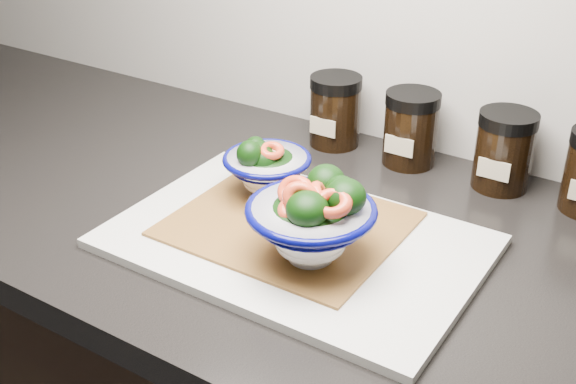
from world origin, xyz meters
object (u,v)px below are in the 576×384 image
Objects in this scene: cutting_board at (295,241)px; spice_jar_c at (504,150)px; bowl_left at (266,167)px; spice_jar_b at (411,128)px; bowl_right at (313,221)px; spice_jar_a at (335,111)px.

spice_jar_c is at bearing 60.94° from cutting_board.
bowl_left is at bearing 142.34° from cutting_board.
bowl_left is 1.07× the size of spice_jar_b.
bowl_left is 0.25m from spice_jar_b.
bowl_right is at bearing -110.12° from spice_jar_c.
bowl_right reaches higher than spice_jar_c.
spice_jar_c is at bearing 40.99° from bowl_left.
bowl_left is 1.07× the size of spice_jar_a.
spice_jar_c is (0.12, 0.32, -0.01)m from bowl_right.
bowl_left is 0.17m from bowl_right.
bowl_right reaches higher than bowl_left.
spice_jar_a is at bearing 94.63° from bowl_left.
spice_jar_b is at bearing 63.14° from bowl_left.
bowl_right is 1.35× the size of spice_jar_b.
spice_jar_b reaches higher than bowl_left.
bowl_left is 0.79× the size of bowl_right.
spice_jar_b is 0.14m from spice_jar_c.
bowl_left is 0.34m from spice_jar_c.
cutting_board is 0.08m from bowl_right.
spice_jar_a is at bearing 180.00° from spice_jar_b.
bowl_right is at bearing -37.41° from bowl_left.
spice_jar_a reaches higher than bowl_left.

